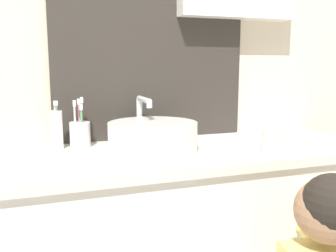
% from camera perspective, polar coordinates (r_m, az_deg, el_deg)
% --- Properties ---
extents(wall_back, '(3.20, 0.18, 2.50)m').
position_cam_1_polar(wall_back, '(1.67, 0.64, 12.32)').
color(wall_back, beige).
rests_on(wall_back, ground_plane).
extents(sink_basin, '(0.33, 0.37, 0.19)m').
position_cam_1_polar(sink_basin, '(1.37, -2.35, -1.55)').
color(sink_basin, silver).
rests_on(sink_basin, vanity_counter).
extents(toothbrush_holder, '(0.08, 0.08, 0.19)m').
position_cam_1_polar(toothbrush_holder, '(1.48, -13.27, -1.03)').
color(toothbrush_holder, silver).
rests_on(toothbrush_holder, vanity_counter).
extents(soap_dispenser, '(0.04, 0.04, 0.18)m').
position_cam_1_polar(soap_dispenser, '(1.46, -16.61, -0.49)').
color(soap_dispenser, white).
rests_on(soap_dispenser, vanity_counter).
extents(drinking_cup, '(0.08, 0.08, 0.09)m').
position_cam_1_polar(drinking_cup, '(1.40, 15.64, -2.24)').
color(drinking_cup, silver).
rests_on(drinking_cup, vanity_counter).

